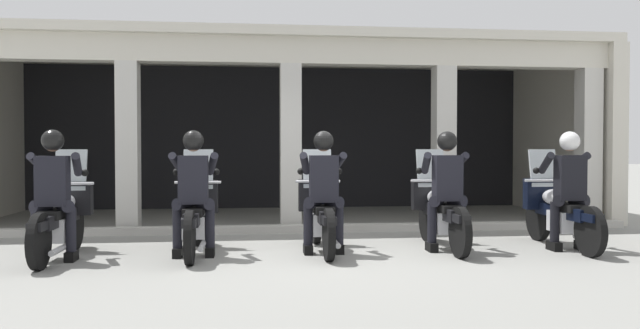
% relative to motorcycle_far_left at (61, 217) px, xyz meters
% --- Properties ---
extents(ground_plane, '(80.00, 80.00, 0.00)m').
position_rel_motorcycle_far_left_xyz_m(ground_plane, '(3.28, 2.96, -0.50)').
color(ground_plane, gray).
extents(station_building, '(11.79, 4.40, 3.38)m').
position_rel_motorcycle_far_left_xyz_m(station_building, '(3.03, 4.69, 1.66)').
color(station_building, black).
rests_on(station_building, ground).
extents(kerb_strip, '(11.29, 0.24, 0.12)m').
position_rel_motorcycle_far_left_xyz_m(kerb_strip, '(3.03, 1.95, -0.44)').
color(kerb_strip, '#B7B5AD').
rests_on(kerb_strip, ground).
extents(motorcycle_far_left, '(0.62, 2.04, 1.35)m').
position_rel_motorcycle_far_left_xyz_m(motorcycle_far_left, '(0.00, 0.00, 0.00)').
color(motorcycle_far_left, black).
rests_on(motorcycle_far_left, ground).
extents(police_officer_far_left, '(0.63, 0.61, 1.58)m').
position_rel_motorcycle_far_left_xyz_m(police_officer_far_left, '(-0.00, -0.28, 0.44)').
color(police_officer_far_left, black).
rests_on(police_officer_far_left, ground).
extents(motorcycle_left, '(0.62, 2.04, 1.35)m').
position_rel_motorcycle_far_left_xyz_m(motorcycle_left, '(1.64, 0.13, 0.00)').
color(motorcycle_left, black).
rests_on(motorcycle_left, ground).
extents(police_officer_left, '(0.63, 0.61, 1.58)m').
position_rel_motorcycle_far_left_xyz_m(police_officer_left, '(1.64, -0.16, 0.44)').
color(police_officer_left, black).
rests_on(police_officer_left, ground).
extents(motorcycle_center, '(0.62, 2.04, 1.35)m').
position_rel_motorcycle_far_left_xyz_m(motorcycle_center, '(3.28, 0.18, 0.00)').
color(motorcycle_center, black).
rests_on(motorcycle_center, ground).
extents(police_officer_center, '(0.63, 0.61, 1.58)m').
position_rel_motorcycle_far_left_xyz_m(police_officer_center, '(3.28, -0.10, 0.44)').
color(police_officer_center, black).
rests_on(police_officer_center, ground).
extents(motorcycle_right, '(0.62, 2.04, 1.35)m').
position_rel_motorcycle_far_left_xyz_m(motorcycle_right, '(4.92, 0.19, 0.00)').
color(motorcycle_right, black).
rests_on(motorcycle_right, ground).
extents(police_officer_right, '(0.63, 0.61, 1.58)m').
position_rel_motorcycle_far_left_xyz_m(police_officer_right, '(4.92, -0.09, 0.44)').
color(police_officer_right, black).
rests_on(police_officer_right, ground).
extents(motorcycle_far_right, '(0.62, 2.04, 1.35)m').
position_rel_motorcycle_far_left_xyz_m(motorcycle_far_right, '(6.56, 0.08, 0.00)').
color(motorcycle_far_right, black).
rests_on(motorcycle_far_right, ground).
extents(police_officer_far_right, '(0.63, 0.61, 1.58)m').
position_rel_motorcycle_far_left_xyz_m(police_officer_far_right, '(6.56, -0.21, 0.44)').
color(police_officer_far_right, black).
rests_on(police_officer_far_right, ground).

